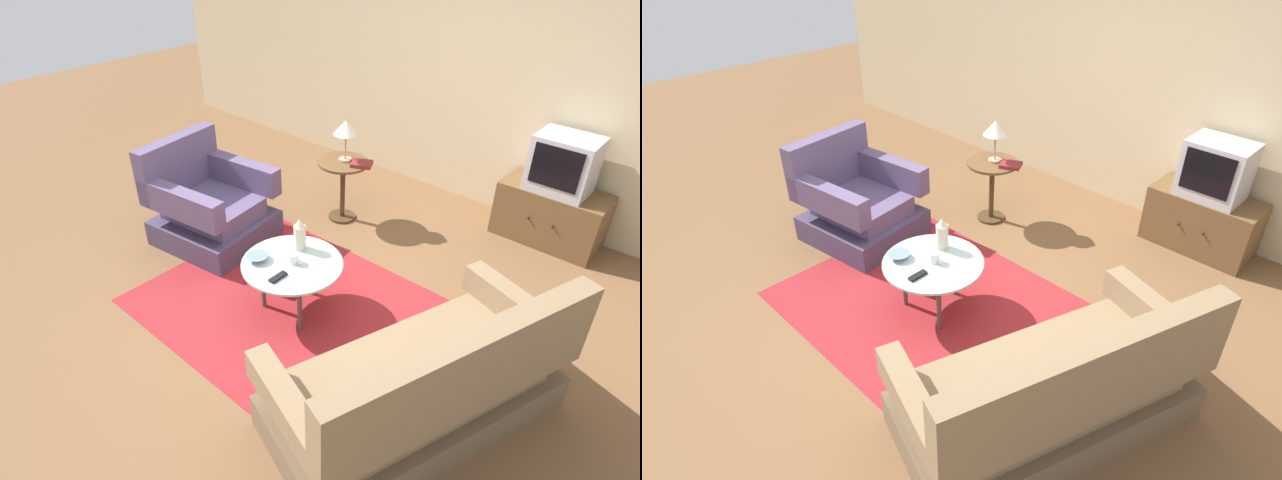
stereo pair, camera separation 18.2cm
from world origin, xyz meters
TOP-DOWN VIEW (x-y plane):
  - ground_plane at (0.00, 0.00)m, footprint 16.00×16.00m
  - back_wall at (0.00, 2.55)m, footprint 9.00×0.12m
  - area_rug at (-0.06, -0.08)m, footprint 2.34×1.83m
  - armchair at (-1.38, 0.16)m, footprint 1.03×1.00m
  - couch at (1.25, -0.34)m, footprint 1.38×1.96m
  - coffee_table at (-0.06, -0.08)m, footprint 0.76×0.76m
  - side_table at (-0.68, 1.26)m, footprint 0.49×0.49m
  - tv_stand at (1.01, 2.23)m, footprint 0.93×0.47m
  - television at (1.01, 2.22)m, footprint 0.52×0.40m
  - table_lamp at (-0.68, 1.29)m, footprint 0.23×0.23m
  - vase at (-0.15, 0.10)m, footprint 0.10×0.10m
  - mug at (-0.05, -0.07)m, footprint 0.12×0.08m
  - bowl at (-0.28, -0.23)m, footprint 0.17×0.17m
  - tv_remote_dark at (0.00, -0.28)m, footprint 0.05×0.15m
  - book at (-0.49, 1.30)m, footprint 0.24×0.23m

SIDE VIEW (x-z plane):
  - ground_plane at x=0.00m, z-range 0.00..0.00m
  - area_rug at x=-0.06m, z-range 0.00..0.00m
  - tv_stand at x=1.01m, z-range 0.00..0.53m
  - couch at x=1.25m, z-range -0.17..0.78m
  - armchair at x=-1.38m, z-range -0.15..0.78m
  - coffee_table at x=-0.06m, z-range 0.18..0.63m
  - side_table at x=-0.68m, z-range 0.14..0.75m
  - tv_remote_dark at x=0.00m, z-range 0.45..0.47m
  - bowl at x=-0.28m, z-range 0.45..0.49m
  - mug at x=-0.05m, z-range 0.45..0.53m
  - vase at x=-0.15m, z-range 0.44..0.70m
  - book at x=-0.49m, z-range 0.62..0.65m
  - television at x=1.01m, z-range 0.53..1.03m
  - table_lamp at x=-0.68m, z-range 0.74..1.14m
  - back_wall at x=0.00m, z-range 0.00..2.70m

